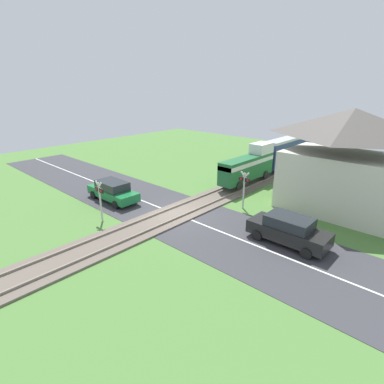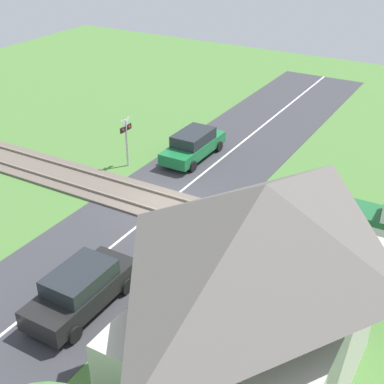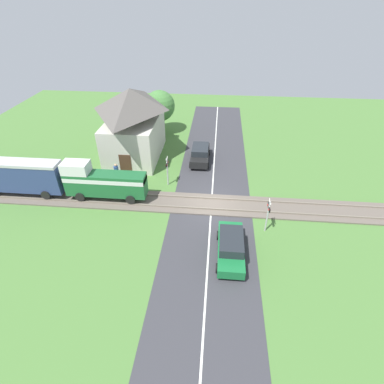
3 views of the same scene
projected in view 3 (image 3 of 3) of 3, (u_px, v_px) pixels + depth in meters
ground_plane at (211, 205)px, 24.40m from camera, size 60.00×60.00×0.00m
road_surface at (211, 205)px, 24.39m from camera, size 48.00×6.40×0.02m
track_bed at (211, 204)px, 24.36m from camera, size 2.80×48.00×0.24m
train at (11, 176)px, 24.57m from camera, size 1.58×22.16×3.18m
car_near_crossing at (231, 246)px, 19.45m from camera, size 4.59×1.84×1.55m
car_far_side at (200, 154)px, 30.06m from camera, size 4.37×1.91×1.61m
crossing_signal_west_approach at (268, 212)px, 20.86m from camera, size 0.90×0.18×2.73m
crossing_signal_east_approach at (167, 167)px, 25.92m from camera, size 0.90×0.18×2.73m
station_building at (133, 125)px, 29.50m from camera, size 8.27×5.24×6.96m
pedestrian_by_station at (117, 172)px, 27.20m from camera, size 0.41×0.41×1.65m
tree_by_station at (160, 106)px, 34.68m from camera, size 3.50×3.50×5.02m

